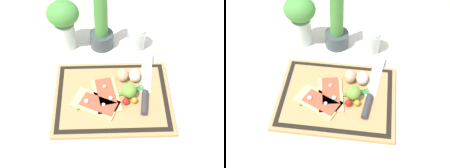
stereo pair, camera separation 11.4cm
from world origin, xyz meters
TOP-DOWN VIEW (x-y plane):
  - ground_plane at (0.00, 0.00)m, footprint 6.00×6.00m
  - cutting_board at (0.00, 0.00)m, footprint 0.42×0.33m
  - pizza_slice_near at (-0.06, -0.04)m, footprint 0.18×0.15m
  - pizza_slice_far at (-0.02, 0.00)m, footprint 0.11×0.17m
  - knife at (0.12, 0.01)m, footprint 0.08×0.31m
  - egg_brown at (0.04, 0.08)m, footprint 0.04×0.06m
  - egg_pink at (0.09, 0.08)m, footprint 0.04×0.06m
  - lime at (0.06, 0.00)m, footprint 0.05×0.05m
  - cherry_tomato_red at (0.05, -0.04)m, footprint 0.02×0.02m
  - cherry_tomato_yellow at (0.08, -0.03)m, footprint 0.02×0.02m
  - scallion_bunch at (-0.01, -0.01)m, footprint 0.25×0.11m
  - herb_pot at (-0.04, 0.29)m, footprint 0.10×0.10m
  - sauce_jar at (0.11, 0.28)m, footprint 0.07×0.07m
  - herb_glass at (-0.18, 0.29)m, footprint 0.13×0.11m

SIDE VIEW (x-z plane):
  - ground_plane at x=0.00m, z-range 0.00..0.00m
  - cutting_board at x=0.00m, z-range 0.00..0.02m
  - scallion_bunch at x=-0.01m, z-range 0.02..0.02m
  - pizza_slice_near at x=-0.06m, z-range 0.01..0.04m
  - pizza_slice_far at x=-0.02m, z-range 0.01..0.04m
  - knife at x=0.12m, z-range 0.01..0.04m
  - cherry_tomato_yellow at x=0.08m, z-range 0.02..0.04m
  - cherry_tomato_red at x=0.05m, z-range 0.02..0.04m
  - egg_brown at x=0.04m, z-range 0.02..0.06m
  - egg_pink at x=0.09m, z-range 0.02..0.06m
  - sauce_jar at x=0.11m, z-range -0.01..0.09m
  - lime at x=0.06m, z-range 0.02..0.07m
  - herb_pot at x=-0.04m, z-range -0.04..0.21m
  - herb_glass at x=-0.18m, z-range 0.02..0.24m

